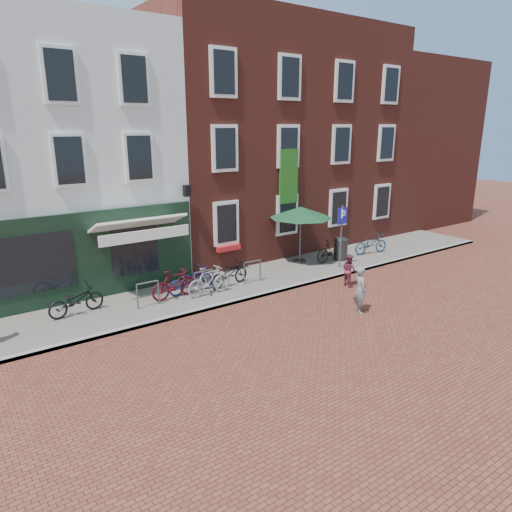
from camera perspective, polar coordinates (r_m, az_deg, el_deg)
ground at (r=15.66m, az=0.58°, el=-5.15°), size 80.00×80.00×0.00m
sidewalk at (r=17.33m, az=0.34°, el=-2.86°), size 24.00×3.00×0.10m
building_stucco at (r=19.19m, az=-25.04°, el=11.09°), size 8.00×8.00×9.00m
building_brick_mid at (r=21.60m, az=-6.20°, el=14.16°), size 6.00×8.00×10.00m
building_brick_right at (r=25.09m, az=6.21°, el=14.40°), size 6.00×8.00×10.00m
filler_right at (r=29.80m, az=15.86°, el=13.17°), size 7.00×8.00×9.00m
litter_bin at (r=19.81m, az=10.45°, el=1.09°), size 0.58×0.58×1.06m
parking_sign at (r=18.48m, az=10.55°, el=3.65°), size 0.50×0.08×2.51m
parasol at (r=18.89m, az=5.58°, el=5.67°), size 2.63×2.63×2.43m
woman at (r=14.56m, az=12.76°, el=-4.09°), size 0.53×0.64×1.49m
boy at (r=16.95m, az=11.43°, el=-1.72°), size 0.52×0.62×1.17m
bicycle_0 at (r=14.94m, az=-21.38°, el=-5.14°), size 1.75×0.82×0.89m
bicycle_1 at (r=15.40m, az=-10.04°, el=-3.42°), size 1.65×0.50×0.98m
bicycle_2 at (r=15.82m, az=-8.07°, el=-2.99°), size 1.71×0.65×0.89m
bicycle_3 at (r=15.55m, az=-5.80°, el=-3.06°), size 1.65×0.52×0.98m
bicycle_4 at (r=16.37m, az=-3.33°, el=-2.21°), size 1.77×0.89×0.89m
bicycle_5 at (r=19.48m, az=9.42°, el=0.71°), size 1.66×0.55×0.98m
bicycle_6 at (r=21.07m, az=14.02°, el=1.48°), size 1.76×0.86×0.89m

